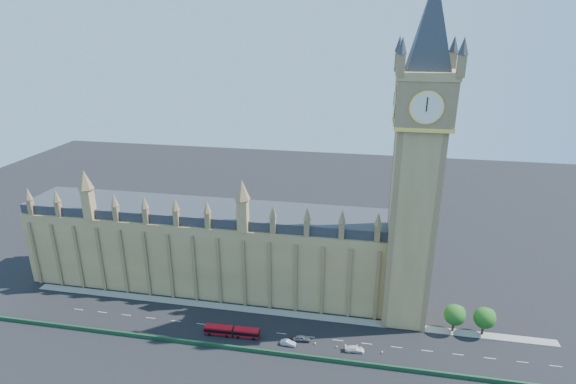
% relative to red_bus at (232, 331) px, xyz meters
% --- Properties ---
extents(ground, '(400.00, 400.00, 0.00)m').
position_rel_red_bus_xyz_m(ground, '(9.57, 3.42, -1.40)').
color(ground, black).
rests_on(ground, ground).
extents(palace_westminster, '(120.00, 20.00, 28.00)m').
position_rel_red_bus_xyz_m(palace_westminster, '(-15.43, 25.42, 12.47)').
color(palace_westminster, '#987F49').
rests_on(palace_westminster, ground).
extents(elizabeth_tower, '(20.59, 20.59, 105.00)m').
position_rel_red_bus_xyz_m(elizabeth_tower, '(47.57, 17.42, 53.16)').
color(elizabeth_tower, '#987F49').
rests_on(elizabeth_tower, ground).
extents(bridge_parapet, '(160.00, 0.60, 1.20)m').
position_rel_red_bus_xyz_m(bridge_parapet, '(9.57, -5.58, -0.80)').
color(bridge_parapet, '#1E4C2D').
rests_on(bridge_parapet, ground).
extents(kerb_north, '(160.00, 3.00, 0.16)m').
position_rel_red_bus_xyz_m(kerb_north, '(9.57, 12.92, -1.32)').
color(kerb_north, gray).
rests_on(kerb_north, ground).
extents(tree_east_near, '(6.00, 6.00, 8.50)m').
position_rel_red_bus_xyz_m(tree_east_near, '(61.79, 13.51, 4.25)').
color(tree_east_near, '#382619').
rests_on(tree_east_near, ground).
extents(tree_east_far, '(6.00, 6.00, 8.50)m').
position_rel_red_bus_xyz_m(tree_east_far, '(69.79, 13.51, 4.25)').
color(tree_east_far, '#382619').
rests_on(tree_east_far, ground).
extents(red_bus, '(15.68, 2.90, 2.65)m').
position_rel_red_bus_xyz_m(red_bus, '(0.00, 0.00, 0.00)').
color(red_bus, '#B90C18').
rests_on(red_bus, ground).
extents(car_grey, '(5.02, 2.44, 1.65)m').
position_rel_red_bus_xyz_m(car_grey, '(19.60, 1.38, -0.57)').
color(car_grey, '#47494F').
rests_on(car_grey, ground).
extents(car_silver, '(4.43, 1.91, 1.42)m').
position_rel_red_bus_xyz_m(car_silver, '(16.28, -1.11, -0.69)').
color(car_silver, '#B3B6BB').
rests_on(car_silver, ground).
extents(car_white, '(5.40, 2.63, 1.51)m').
position_rel_red_bus_xyz_m(car_white, '(34.35, -0.37, -0.64)').
color(car_white, silver).
rests_on(car_white, ground).
extents(cone_a, '(0.54, 0.54, 0.74)m').
position_rel_red_bus_xyz_m(cone_a, '(23.57, 0.51, -1.03)').
color(cone_a, black).
rests_on(cone_a, ground).
extents(cone_b, '(0.47, 0.47, 0.63)m').
position_rel_red_bus_xyz_m(cone_b, '(29.47, 0.31, -1.09)').
color(cone_b, black).
rests_on(cone_b, ground).
extents(cone_c, '(0.55, 0.55, 0.75)m').
position_rel_red_bus_xyz_m(cone_c, '(41.64, 0.16, -1.03)').
color(cone_c, black).
rests_on(cone_c, ground).
extents(cone_d, '(0.58, 0.58, 0.70)m').
position_rel_red_bus_xyz_m(cone_d, '(34.93, 1.67, -1.05)').
color(cone_d, black).
rests_on(cone_d, ground).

